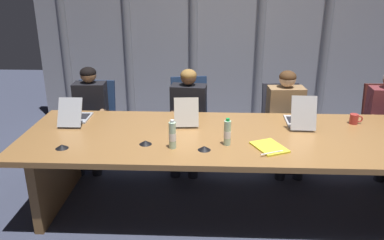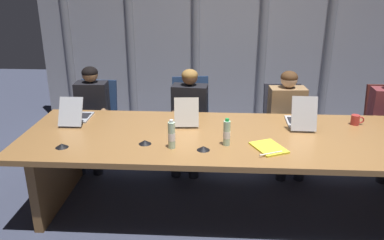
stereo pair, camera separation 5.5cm
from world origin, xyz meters
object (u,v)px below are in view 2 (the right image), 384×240
(laptop_left_end, at_px, (77,115))
(person_left_mid, at_px, (189,113))
(spiral_notepad, at_px, (269,148))
(person_center, at_px, (288,115))
(office_chair_left_mid, at_px, (192,131))
(water_bottle_secondary, at_px, (172,135))
(water_bottle_primary, at_px, (227,133))
(person_left_end, at_px, (91,111))
(conference_mic_middle, at_px, (203,148))
(office_chair_left_end, at_px, (97,130))
(laptop_center, at_px, (300,120))
(laptop_left_mid, at_px, (186,117))
(office_chair_center, at_px, (283,134))
(conference_mic_left_side, at_px, (145,142))
(conference_mic_right_side, at_px, (62,146))
(coffee_mug_near, at_px, (356,120))

(laptop_left_end, height_order, person_left_mid, person_left_mid)
(spiral_notepad, bearing_deg, person_center, 47.55)
(laptop_left_end, bearing_deg, office_chair_left_mid, -57.49)
(water_bottle_secondary, bearing_deg, water_bottle_primary, 10.57)
(person_left_end, height_order, conference_mic_middle, person_left_end)
(office_chair_left_end, height_order, water_bottle_primary, water_bottle_primary)
(laptop_center, bearing_deg, person_left_mid, 64.64)
(water_bottle_secondary, relative_size, spiral_notepad, 0.69)
(water_bottle_secondary, relative_size, conference_mic_middle, 2.30)
(laptop_center, relative_size, water_bottle_primary, 1.82)
(laptop_left_mid, xyz_separation_m, person_center, (1.10, 0.56, -0.15))
(office_chair_center, distance_m, person_center, 0.34)
(person_left_mid, height_order, water_bottle_primary, person_left_mid)
(office_chair_center, distance_m, conference_mic_middle, 1.68)
(laptop_left_end, distance_m, water_bottle_secondary, 1.19)
(office_chair_left_mid, bearing_deg, spiral_notepad, 20.18)
(conference_mic_left_side, bearing_deg, office_chair_center, 41.65)
(conference_mic_right_side, bearing_deg, water_bottle_secondary, 2.89)
(conference_mic_middle, bearing_deg, spiral_notepad, 6.07)
(water_bottle_primary, bearing_deg, person_left_end, 144.81)
(laptop_left_mid, height_order, person_left_end, person_left_end)
(laptop_center, relative_size, water_bottle_secondary, 1.74)
(laptop_center, relative_size, coffee_mug_near, 3.43)
(office_chair_center, height_order, person_left_end, person_left_end)
(person_left_mid, distance_m, spiral_notepad, 1.37)
(water_bottle_primary, bearing_deg, conference_mic_right_side, -174.54)
(office_chair_left_mid, bearing_deg, water_bottle_primary, 7.60)
(office_chair_left_mid, height_order, conference_mic_right_side, office_chair_left_mid)
(laptop_left_end, height_order, person_center, person_center)
(conference_mic_middle, bearing_deg, person_left_end, 138.20)
(office_chair_left_end, distance_m, office_chair_left_mid, 1.16)
(person_center, bearing_deg, laptop_left_mid, -67.13)
(person_left_end, bearing_deg, laptop_center, 72.87)
(conference_mic_right_side, distance_m, spiral_notepad, 1.75)
(coffee_mug_near, distance_m, conference_mic_right_side, 2.76)
(laptop_left_end, bearing_deg, person_left_mid, -63.26)
(person_left_end, xyz_separation_m, water_bottle_secondary, (1.06, -1.16, 0.21))
(laptop_center, bearing_deg, office_chair_center, 2.91)
(water_bottle_secondary, bearing_deg, coffee_mug_near, 20.71)
(office_chair_center, relative_size, person_center, 0.81)
(office_chair_left_end, xyz_separation_m, office_chair_center, (2.24, -0.00, -0.00))
(person_left_end, bearing_deg, laptop_left_mid, 61.22)
(office_chair_left_end, bearing_deg, person_left_end, 4.39)
(conference_mic_right_side, bearing_deg, office_chair_left_mid, 53.38)
(person_center, relative_size, conference_mic_right_side, 10.30)
(person_left_mid, bearing_deg, spiral_notepad, 38.67)
(laptop_left_end, height_order, conference_mic_left_side, laptop_left_end)
(water_bottle_primary, xyz_separation_m, water_bottle_secondary, (-0.46, -0.09, 0.01))
(person_left_end, height_order, person_center, person_left_end)
(laptop_left_end, relative_size, spiral_notepad, 1.21)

